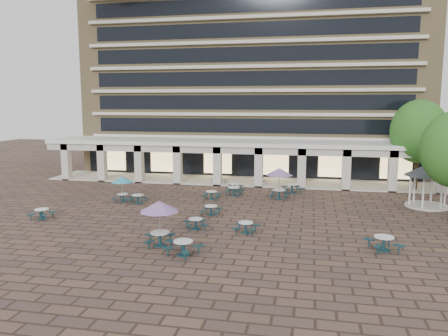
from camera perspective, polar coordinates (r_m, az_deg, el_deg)
The scene contains 21 objects.
ground at distance 32.41m, azimuth -1.82°, elevation -6.41°, with size 120.00×120.00×0.00m, color brown.
apartment_building at distance 56.58m, azimuth 4.13°, elevation 12.80°, with size 40.00×15.50×25.20m.
retail_arcade at distance 46.16m, azimuth 2.33°, elevation 1.85°, with size 42.00×6.60×4.40m.
picnic_table_0 at distance 34.40m, azimuth -22.70°, elevation -5.44°, with size 1.67×1.67×0.74m.
picnic_table_1 at distance 29.36m, azimuth -3.72°, elevation -7.15°, with size 1.95×1.95×0.71m.
picnic_table_2 at distance 24.55m, azimuth -5.35°, elevation -10.18°, with size 2.21×2.21×0.82m.
picnic_table_3 at distance 26.77m, azimuth 20.14°, elevation -9.07°, with size 2.17×2.17×0.83m.
picnic_table_4 at distance 37.92m, azimuth -13.16°, elevation -1.58°, with size 1.88×1.88×2.17m.
picnic_table_5 at distance 32.84m, azimuth -1.71°, elevation -5.43°, with size 1.64×1.64×0.73m.
picnic_table_6 at distance 25.74m, azimuth -8.45°, elevation -5.21°, with size 2.32×2.32×2.68m.
picnic_table_7 at distance 28.46m, azimuth 2.86°, elevation -7.64°, with size 1.69×1.69×0.72m.
picnic_table_8 at distance 37.29m, azimuth -11.21°, elevation -3.89°, with size 1.78×1.78×0.74m.
picnic_table_9 at distance 39.59m, azimuth 1.31°, elevation -2.95°, with size 1.87×1.87×0.80m.
picnic_table_10 at distance 38.12m, azimuth -1.65°, elevation -3.46°, with size 1.75×1.75×0.73m.
picnic_table_11 at distance 38.17m, azimuth 7.24°, elevation -0.64°, with size 2.36×2.36×2.73m.
picnic_table_12 at distance 41.86m, azimuth 1.41°, elevation -2.40°, with size 1.63×1.63×0.71m.
picnic_table_13 at distance 41.28m, azimuth 8.87°, elevation -2.53°, with size 2.23×2.23×0.86m.
gazebo at distance 38.62m, azimuth 25.16°, elevation -0.81°, with size 3.75×3.75×3.49m.
tree_east_c at distance 45.09m, azimuth 24.09°, elevation 4.37°, with size 5.20×5.20×8.67m.
planter_left at distance 45.08m, azimuth -0.79°, elevation -1.59°, with size 1.50×0.66×1.17m.
planter_right at distance 44.38m, azimuth 4.56°, elevation -1.65°, with size 1.50×0.73×1.30m.
Camera 1 is at (7.14, -30.50, 8.34)m, focal length 35.00 mm.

